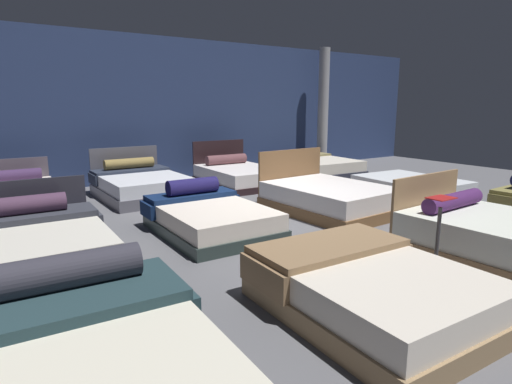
% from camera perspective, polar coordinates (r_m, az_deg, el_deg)
% --- Properties ---
extents(ground_plane, '(18.00, 18.00, 0.02)m').
position_cam_1_polar(ground_plane, '(6.93, 2.56, -4.02)').
color(ground_plane, '#5B5B60').
extents(showroom_back_wall, '(18.00, 0.06, 3.50)m').
position_cam_1_polar(showroom_back_wall, '(10.95, -12.78, 10.79)').
color(showroom_back_wall, navy).
rests_on(showroom_back_wall, ground_plane).
extents(bed_0, '(1.71, 2.16, 0.82)m').
position_cam_1_polar(bed_0, '(2.93, -21.97, -21.90)').
color(bed_0, '#322931').
rests_on(bed_0, ground_plane).
extents(bed_1, '(1.67, 2.05, 0.51)m').
position_cam_1_polar(bed_1, '(4.05, 15.06, -12.41)').
color(bed_1, '#917450').
rests_on(bed_1, ground_plane).
extents(bed_2, '(1.71, 2.25, 0.94)m').
position_cam_1_polar(bed_2, '(5.92, 30.16, -5.49)').
color(bed_2, '#96734E').
rests_on(bed_2, ground_plane).
extents(bed_4, '(1.73, 2.02, 0.89)m').
position_cam_1_polar(bed_4, '(5.66, -27.73, -6.28)').
color(bed_4, '#2A2933').
rests_on(bed_4, ground_plane).
extents(bed_5, '(1.52, 2.01, 0.73)m').
position_cam_1_polar(bed_5, '(6.31, -6.25, -3.41)').
color(bed_5, '#283432').
rests_on(bed_5, ground_plane).
extents(bed_6, '(1.75, 2.26, 1.02)m').
position_cam_1_polar(bed_6, '(7.59, 9.83, -0.79)').
color(bed_6, brown).
rests_on(bed_6, ground_plane).
extents(bed_7, '(1.68, 2.11, 0.38)m').
position_cam_1_polar(bed_7, '(9.33, 20.14, 0.59)').
color(bed_7, brown).
rests_on(bed_7, ground_plane).
extents(bed_8, '(1.55, 2.01, 0.85)m').
position_cam_1_polar(bed_8, '(8.59, -29.92, -0.78)').
color(bed_8, '#574D58').
rests_on(bed_8, ground_plane).
extents(bed_9, '(1.62, 2.15, 0.95)m').
position_cam_1_polar(bed_9, '(8.97, -15.27, 0.94)').
color(bed_9, '#56555F').
rests_on(bed_9, ground_plane).
extents(bed_10, '(1.56, 2.18, 0.98)m').
position_cam_1_polar(bed_10, '(10.00, -2.34, 2.29)').
color(bed_10, black).
rests_on(bed_10, ground_plane).
extents(bed_11, '(1.72, 2.17, 0.52)m').
position_cam_1_polar(bed_11, '(11.37, 8.26, 3.33)').
color(bed_11, '#272A37').
rests_on(bed_11, ground_plane).
extents(price_sign, '(0.28, 0.24, 0.92)m').
position_cam_1_polar(price_sign, '(4.90, 23.17, -7.23)').
color(price_sign, '#3F3F44').
rests_on(price_sign, ground_plane).
extents(support_pillar, '(0.31, 0.31, 3.50)m').
position_cam_1_polar(support_pillar, '(13.05, 9.03, 11.02)').
color(support_pillar, '#99999E').
rests_on(support_pillar, ground_plane).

